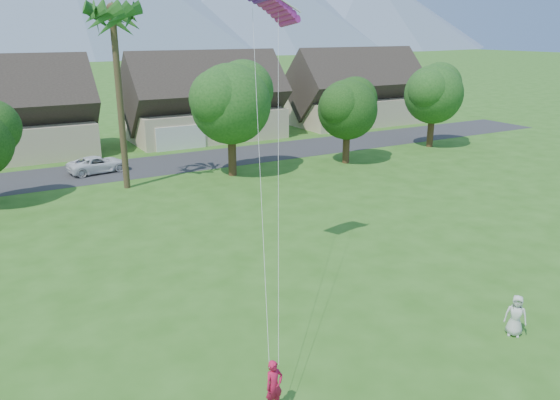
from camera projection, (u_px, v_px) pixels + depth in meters
street at (134, 168)px, 44.25m from camera, size 90.00×7.00×0.01m
kite_flyer at (274, 386)px, 15.88m from camera, size 0.63×0.46×1.62m
watcher at (516, 316)px, 19.82m from camera, size 0.88×0.92×1.58m
parked_car at (98, 164)px, 42.74m from camera, size 4.90×2.76×1.29m
houses_row at (111, 111)px, 50.93m from camera, size 72.75×8.19×8.86m
tree_row at (136, 119)px, 37.21m from camera, size 62.27×6.67×8.45m
fan_palm at (112, 12)px, 35.23m from camera, size 3.00×3.00×13.80m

